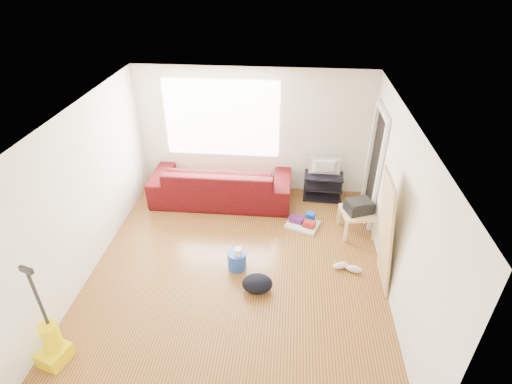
# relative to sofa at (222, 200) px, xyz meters

# --- Properties ---
(room) EXTENTS (4.51, 5.01, 2.51)m
(room) POSITION_rel_sofa_xyz_m (0.64, -1.80, 1.25)
(room) COLOR brown
(room) RESTS_ON ground
(sofa) EXTENTS (2.69, 1.05, 0.79)m
(sofa) POSITION_rel_sofa_xyz_m (0.00, 0.00, 0.00)
(sofa) COLOR #350605
(sofa) RESTS_ON ground
(tv_stand) EXTENTS (0.77, 0.46, 0.52)m
(tv_stand) POSITION_rel_sofa_xyz_m (1.99, 0.27, 0.27)
(tv_stand) COLOR black
(tv_stand) RESTS_ON ground
(tv) EXTENTS (0.61, 0.08, 0.35)m
(tv) POSITION_rel_sofa_xyz_m (1.99, 0.27, 0.69)
(tv) COLOR black
(tv) RESTS_ON tv_stand
(side_table) EXTENTS (0.62, 0.62, 0.44)m
(side_table) POSITION_rel_sofa_xyz_m (2.52, -0.81, 0.37)
(side_table) COLOR #D7C07C
(side_table) RESTS_ON ground
(printer) EXTENTS (0.52, 0.46, 0.22)m
(printer) POSITION_rel_sofa_xyz_m (2.52, -0.81, 0.55)
(printer) COLOR black
(printer) RESTS_ON side_table
(bucket) EXTENTS (0.37, 0.37, 0.29)m
(bucket) POSITION_rel_sofa_xyz_m (0.56, -1.91, 0.00)
(bucket) COLOR #1F4AB6
(bucket) RESTS_ON ground
(toilet_paper) EXTENTS (0.13, 0.13, 0.12)m
(toilet_paper) POSITION_rel_sofa_xyz_m (0.59, -1.94, 0.20)
(toilet_paper) COLOR silver
(toilet_paper) RESTS_ON bucket
(cleaning_tray) EXTENTS (0.68, 0.61, 0.20)m
(cleaning_tray) POSITION_rel_sofa_xyz_m (1.62, -0.69, 0.06)
(cleaning_tray) COLOR white
(cleaning_tray) RESTS_ON ground
(backpack) EXTENTS (0.47, 0.38, 0.25)m
(backpack) POSITION_rel_sofa_xyz_m (0.92, -2.37, 0.00)
(backpack) COLOR black
(backpack) RESTS_ON ground
(sneakers) EXTENTS (0.48, 0.25, 0.11)m
(sneakers) POSITION_rel_sofa_xyz_m (2.28, -1.81, 0.05)
(sneakers) COLOR silver
(sneakers) RESTS_ON ground
(vacuum) EXTENTS (0.39, 0.42, 1.44)m
(vacuum) POSITION_rel_sofa_xyz_m (-1.43, -3.73, 0.27)
(vacuum) COLOR #F5D700
(vacuum) RESTS_ON ground
(door_panel) EXTENTS (0.22, 0.72, 1.80)m
(door_panel) POSITION_rel_sofa_xyz_m (2.70, -2.00, 0.00)
(door_panel) COLOR tan
(door_panel) RESTS_ON ground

